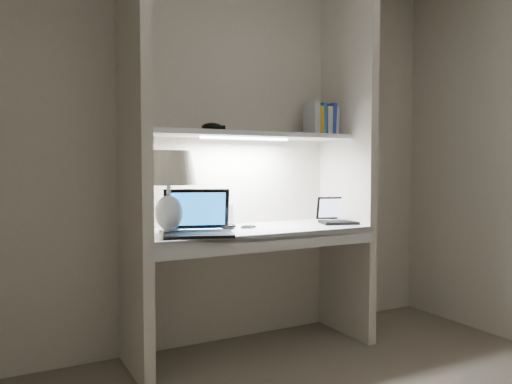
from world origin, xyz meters
TOP-DOWN VIEW (x-y plane):
  - back_wall at (0.00, 1.50)m, footprint 3.20×0.01m
  - alcove_panel_left at (-0.73, 1.23)m, footprint 0.06×0.55m
  - alcove_panel_right at (0.73, 1.23)m, footprint 0.06×0.55m
  - desk at (0.00, 1.23)m, footprint 1.40×0.55m
  - desk_apron at (0.00, 0.96)m, footprint 1.46×0.03m
  - shelf at (0.00, 1.32)m, footprint 1.40×0.36m
  - strip_light at (0.00, 1.32)m, footprint 0.60×0.04m
  - table_lamp at (-0.53, 1.25)m, footprint 0.32×0.32m
  - laptop_main at (-0.40, 1.13)m, footprint 0.46×0.43m
  - laptop_netbook at (0.65, 1.21)m, footprint 0.33×0.31m
  - speaker at (-0.09, 1.45)m, footprint 0.12×0.09m
  - mouse at (-0.16, 1.22)m, footprint 0.11×0.08m
  - cable_coil at (-0.00, 1.27)m, footprint 0.11×0.11m
  - sticky_note at (-0.46, 1.19)m, footprint 0.08×0.08m
  - book_row at (0.58, 1.33)m, footprint 0.20×0.14m
  - shelf_box at (-0.64, 1.43)m, footprint 0.07×0.07m
  - shelf_gadget at (-0.21, 1.37)m, footprint 0.15×0.12m

SIDE VIEW (x-z plane):
  - desk_apron at x=0.00m, z-range 0.67..0.77m
  - desk at x=0.00m, z-range 0.73..0.77m
  - sticky_note at x=-0.46m, z-range 0.77..0.77m
  - cable_coil at x=0.00m, z-range 0.77..0.78m
  - mouse at x=-0.16m, z-range 0.77..0.81m
  - laptop_netbook at x=0.65m, z-range 0.72..0.90m
  - laptop_main at x=-0.40m, z-range 0.70..0.95m
  - speaker at x=-0.09m, z-range 0.77..0.92m
  - table_lamp at x=-0.53m, z-range 0.85..1.32m
  - back_wall at x=0.00m, z-range 0.00..2.50m
  - alcove_panel_left at x=-0.73m, z-range 0.00..2.50m
  - alcove_panel_right at x=0.73m, z-range 0.00..2.50m
  - strip_light at x=0.00m, z-range 1.32..1.34m
  - shelf at x=0.00m, z-range 1.34..1.36m
  - shelf_gadget at x=-0.21m, z-range 1.37..1.42m
  - shelf_box at x=-0.64m, z-range 1.36..1.47m
  - book_row at x=0.58m, z-range 1.36..1.58m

